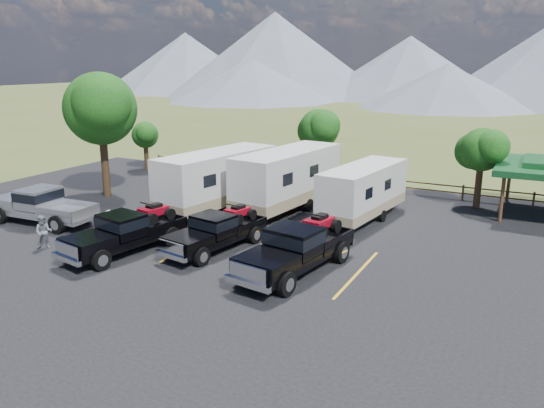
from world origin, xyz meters
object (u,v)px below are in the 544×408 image
at_px(rig_right, 297,247).
at_px(trailer_center, 288,179).
at_px(tree_big_nw, 100,109).
at_px(rig_left, 127,231).
at_px(person_b, 44,232).
at_px(rig_center, 217,230).
at_px(trailer_left, 218,180).
at_px(pickup_silver, 42,205).
at_px(person_a, 110,229).
at_px(trailer_right, 363,192).

distance_m(rig_right, trailer_center, 9.50).
height_order(tree_big_nw, rig_left, tree_big_nw).
distance_m(rig_right, person_b, 11.92).
relative_size(rig_center, trailer_left, 0.59).
distance_m(rig_left, rig_right, 7.97).
relative_size(trailer_left, pickup_silver, 1.53).
bearing_deg(tree_big_nw, trailer_center, 11.61).
relative_size(rig_right, person_b, 4.27).
xyz_separation_m(rig_left, trailer_left, (-0.11, 7.70, 0.82)).
bearing_deg(trailer_left, rig_center, -48.03).
distance_m(rig_center, rig_right, 4.45).
bearing_deg(rig_left, trailer_left, 101.05).
bearing_deg(tree_big_nw, rig_right, -20.06).
relative_size(pickup_silver, person_a, 3.56).
bearing_deg(trailer_center, trailer_right, 6.82).
bearing_deg(rig_right, trailer_center, 126.93).
xyz_separation_m(rig_left, rig_right, (7.84, 1.41, 0.07)).
xyz_separation_m(rig_right, trailer_left, (-7.94, 6.29, 0.75)).
xyz_separation_m(trailer_center, person_a, (-4.43, -9.70, -0.91)).
xyz_separation_m(rig_left, person_a, (-1.06, 0.06, -0.07)).
distance_m(trailer_left, person_a, 7.75).
bearing_deg(rig_center, trailer_right, 69.04).
bearing_deg(tree_big_nw, trailer_right, 8.44).
bearing_deg(person_b, trailer_center, 20.83).
height_order(rig_left, rig_right, rig_right).
bearing_deg(person_b, rig_center, -10.28).
relative_size(person_a, person_b, 1.16).
height_order(trailer_right, person_a, trailer_right).
xyz_separation_m(rig_right, pickup_silver, (-14.89, -0.16, -0.05)).
bearing_deg(rig_center, pickup_silver, -165.69).
bearing_deg(trailer_right, person_b, -129.04).
relative_size(rig_right, trailer_right, 0.78).
bearing_deg(trailer_right, trailer_center, -172.88).
xyz_separation_m(rig_left, trailer_center, (3.37, 9.76, 0.85)).
distance_m(rig_center, pickup_silver, 10.54).
xyz_separation_m(trailer_left, pickup_silver, (-6.94, -6.45, -0.80)).
relative_size(rig_center, person_a, 3.22).
distance_m(trailer_left, person_b, 9.88).
relative_size(trailer_left, trailer_center, 0.99).
bearing_deg(rig_left, rig_right, 20.47).
xyz_separation_m(tree_big_nw, rig_center, (11.84, -5.19, -4.65)).
bearing_deg(pickup_silver, tree_big_nw, -170.43).
bearing_deg(pickup_silver, person_a, 75.88).
bearing_deg(rig_right, pickup_silver, -170.63).
relative_size(tree_big_nw, pickup_silver, 1.21).
xyz_separation_m(tree_big_nw, rig_left, (8.39, -7.34, -4.58)).
height_order(rig_right, person_a, rig_right).
relative_size(tree_big_nw, rig_right, 1.17).
bearing_deg(rig_center, rig_right, -0.08).
bearing_deg(rig_right, trailer_right, 98.25).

